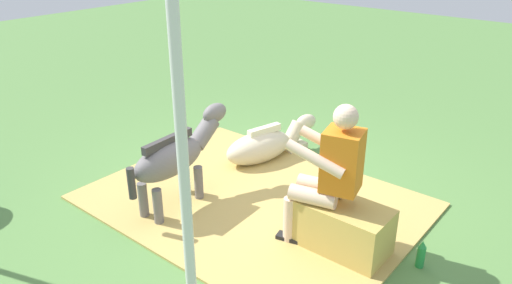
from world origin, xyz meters
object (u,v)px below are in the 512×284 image
person_seated (328,171)px  pony_lying (265,145)px  pony_standing (176,156)px  tent_pole_left (186,205)px  hay_bale (342,228)px  soda_bottle (421,254)px

person_seated → pony_lying: person_seated is taller
pony_standing → tent_pole_left: 2.23m
pony_lying → tent_pole_left: size_ratio=0.54×
hay_bale → person_seated: size_ratio=0.60×
soda_bottle → person_seated: bearing=16.7°
person_seated → tent_pole_left: size_ratio=0.52×
person_seated → pony_standing: bearing=13.2°
hay_bale → pony_lying: size_ratio=0.58×
pony_standing → soda_bottle: pony_standing is taller
hay_bale → pony_standing: pony_standing is taller
hay_bale → pony_lying: bearing=-31.6°
tent_pole_left → person_seated: bearing=-85.1°
person_seated → tent_pole_left: (-0.15, 1.70, 0.54)m
person_seated → soda_bottle: 1.02m
person_seated → hay_bale: bearing=-170.6°
soda_bottle → tent_pole_left: bearing=71.8°
pony_standing → tent_pole_left: (-1.63, 1.35, 0.72)m
hay_bale → tent_pole_left: bearing=89.6°
soda_bottle → tent_pole_left: tent_pole_left is taller
pony_lying → soda_bottle: pony_lying is taller
hay_bale → pony_standing: (1.64, 0.37, 0.32)m
pony_standing → soda_bottle: bearing=-165.5°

